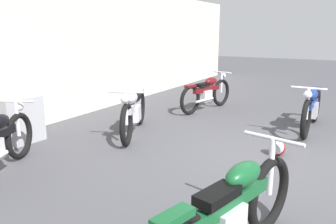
{
  "coord_description": "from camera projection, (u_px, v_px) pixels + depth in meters",
  "views": [
    {
      "loc": [
        -5.05,
        -1.14,
        1.91
      ],
      "look_at": [
        -0.15,
        1.69,
        0.55
      ],
      "focal_mm": 36.19,
      "sensor_mm": 36.0,
      "label": 1
    }
  ],
  "objects": [
    {
      "name": "motorcycle_maroon",
      "position": [
        207.0,
        93.0,
        8.3
      ],
      "size": [
        1.97,
        0.66,
        0.89
      ],
      "rotation": [
        0.0,
        0.0,
        -0.21
      ],
      "color": "black",
      "rests_on": "ground_plane"
    },
    {
      "name": "building_wall",
      "position": [
        53.0,
        51.0,
        7.13
      ],
      "size": [
        18.0,
        0.3,
        2.99
      ],
      "primitive_type": "cube",
      "color": "beige",
      "rests_on": "ground_plane"
    },
    {
      "name": "motorcycle_green",
      "position": [
        231.0,
        212.0,
        2.77
      ],
      "size": [
        2.09,
        0.74,
        0.95
      ],
      "rotation": [
        0.0,
        0.0,
        -0.23
      ],
      "color": "black",
      "rests_on": "ground_plane"
    },
    {
      "name": "helmet",
      "position": [
        277.0,
        148.0,
        5.31
      ],
      "size": [
        0.24,
        0.24,
        0.24
      ],
      "primitive_type": "sphere",
      "color": "maroon",
      "rests_on": "ground_plane"
    },
    {
      "name": "motorcycle_silver",
      "position": [
        134.0,
        111.0,
        6.31
      ],
      "size": [
        1.95,
        1.05,
        0.94
      ],
      "rotation": [
        0.0,
        0.0,
        3.58
      ],
      "color": "black",
      "rests_on": "ground_plane"
    },
    {
      "name": "ground_plane",
      "position": [
        267.0,
        157.0,
        5.25
      ],
      "size": [
        40.0,
        40.0,
        0.0
      ],
      "primitive_type": "plane",
      "color": "#47474C"
    },
    {
      "name": "stone_marker",
      "position": [
        24.0,
        121.0,
        5.81
      ],
      "size": [
        0.71,
        0.25,
        0.8
      ],
      "primitive_type": "cube",
      "rotation": [
        0.0,
        0.0,
        -0.08
      ],
      "color": "#9E9EA3",
      "rests_on": "ground_plane"
    },
    {
      "name": "motorcycle_blue",
      "position": [
        312.0,
        107.0,
        6.58
      ],
      "size": [
        2.12,
        0.59,
        0.95
      ],
      "rotation": [
        0.0,
        0.0,
        3.14
      ],
      "color": "black",
      "rests_on": "ground_plane"
    }
  ]
}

